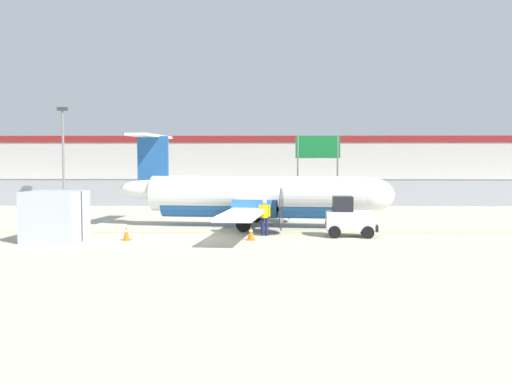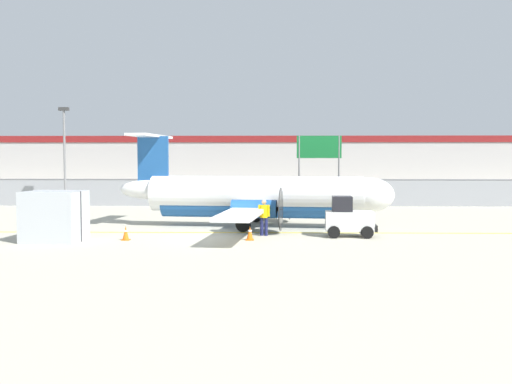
{
  "view_description": "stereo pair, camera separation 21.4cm",
  "coord_description": "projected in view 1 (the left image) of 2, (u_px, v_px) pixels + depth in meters",
  "views": [
    {
      "loc": [
        1.71,
        -25.72,
        3.57
      ],
      "look_at": [
        1.26,
        5.46,
        1.8
      ],
      "focal_mm": 40.0,
      "sensor_mm": 36.0,
      "label": 1
    },
    {
      "loc": [
        1.93,
        -25.72,
        3.57
      ],
      "look_at": [
        1.26,
        5.46,
        1.8
      ],
      "focal_mm": 40.0,
      "sensor_mm": 36.0,
      "label": 2
    }
  ],
  "objects": [
    {
      "name": "ground_plane",
      "position": [
        229.0,
        233.0,
        27.9
      ],
      "size": [
        140.0,
        140.0,
        0.01
      ],
      "color": "#B2AD99"
    },
    {
      "name": "perimeter_fence",
      "position": [
        242.0,
        192.0,
        43.81
      ],
      "size": [
        98.0,
        0.1,
        2.1
      ],
      "color": "gray",
      "rests_on": "ground"
    },
    {
      "name": "parking_lot_strip",
      "position": [
        247.0,
        196.0,
        55.35
      ],
      "size": [
        98.0,
        17.0,
        0.12
      ],
      "color": "#38383A",
      "rests_on": "ground"
    },
    {
      "name": "background_building",
      "position": [
        251.0,
        162.0,
        73.62
      ],
      "size": [
        91.0,
        8.1,
        6.5
      ],
      "color": "#BCB7B2",
      "rests_on": "ground"
    },
    {
      "name": "commuter_airplane",
      "position": [
        261.0,
        197.0,
        30.21
      ],
      "size": [
        14.79,
        16.08,
        4.92
      ],
      "rotation": [
        0.0,
        0.0,
        -0.12
      ],
      "color": "white",
      "rests_on": "ground"
    },
    {
      "name": "baggage_tug",
      "position": [
        349.0,
        218.0,
        26.41
      ],
      "size": [
        2.39,
        1.5,
        1.88
      ],
      "rotation": [
        0.0,
        0.0,
        -0.06
      ],
      "color": "silver",
      "rests_on": "ground"
    },
    {
      "name": "ground_crew_worker",
      "position": [
        265.0,
        215.0,
        26.74
      ],
      "size": [
        0.55,
        0.36,
        1.7
      ],
      "rotation": [
        0.0,
        0.0,
        4.65
      ],
      "color": "#191E4C",
      "rests_on": "ground"
    },
    {
      "name": "cargo_container",
      "position": [
        55.0,
        216.0,
        24.82
      ],
      "size": [
        2.55,
        2.19,
        2.2
      ],
      "rotation": [
        0.0,
        0.0,
        -0.08
      ],
      "color": "#B7BCC1",
      "rests_on": "ground"
    },
    {
      "name": "traffic_cone_near_left",
      "position": [
        346.0,
        219.0,
        31.13
      ],
      "size": [
        0.36,
        0.36,
        0.64
      ],
      "color": "orange",
      "rests_on": "ground"
    },
    {
      "name": "traffic_cone_near_right",
      "position": [
        126.0,
        233.0,
        25.22
      ],
      "size": [
        0.36,
        0.36,
        0.64
      ],
      "color": "orange",
      "rests_on": "ground"
    },
    {
      "name": "traffic_cone_far_left",
      "position": [
        251.0,
        233.0,
        25.28
      ],
      "size": [
        0.36,
        0.36,
        0.64
      ],
      "color": "orange",
      "rests_on": "ground"
    },
    {
      "name": "parked_car_0",
      "position": [
        90.0,
        188.0,
        54.8
      ],
      "size": [
        4.34,
        2.31,
        1.58
      ],
      "rotation": [
        0.0,
        0.0,
        3.24
      ],
      "color": "silver",
      "rests_on": "parking_lot_strip"
    },
    {
      "name": "parked_car_1",
      "position": [
        150.0,
        187.0,
        55.79
      ],
      "size": [
        4.22,
        2.04,
        1.58
      ],
      "rotation": [
        0.0,
        0.0,
        0.01
      ],
      "color": "navy",
      "rests_on": "parking_lot_strip"
    },
    {
      "name": "parked_car_2",
      "position": [
        192.0,
        188.0,
        53.27
      ],
      "size": [
        4.28,
        2.16,
        1.58
      ],
      "rotation": [
        0.0,
        0.0,
        -0.05
      ],
      "color": "red",
      "rests_on": "parking_lot_strip"
    },
    {
      "name": "parked_car_3",
      "position": [
        240.0,
        187.0,
        56.33
      ],
      "size": [
        4.27,
        2.14,
        1.58
      ],
      "rotation": [
        0.0,
        0.0,
        -0.04
      ],
      "color": "red",
      "rests_on": "parking_lot_strip"
    },
    {
      "name": "parked_car_4",
      "position": [
        304.0,
        188.0,
        54.26
      ],
      "size": [
        4.25,
        2.1,
        1.58
      ],
      "rotation": [
        0.0,
        0.0,
        -0.03
      ],
      "color": "#19662D",
      "rests_on": "parking_lot_strip"
    },
    {
      "name": "parked_car_5",
      "position": [
        351.0,
        186.0,
        58.7
      ],
      "size": [
        4.38,
        2.41,
        1.58
      ],
      "rotation": [
        0.0,
        0.0,
        0.13
      ],
      "color": "gray",
      "rests_on": "parking_lot_strip"
    },
    {
      "name": "parked_car_6",
      "position": [
        427.0,
        191.0,
        48.77
      ],
      "size": [
        4.36,
        2.35,
        1.58
      ],
      "rotation": [
        0.0,
        0.0,
        3.25
      ],
      "color": "silver",
      "rests_on": "parking_lot_strip"
    },
    {
      "name": "apron_light_pole",
      "position": [
        63.0,
        149.0,
        40.27
      ],
      "size": [
        0.7,
        0.3,
        7.27
      ],
      "color": "slate",
      "rests_on": "ground"
    },
    {
      "name": "highway_sign",
      "position": [
        318.0,
        153.0,
        45.87
      ],
      "size": [
        3.6,
        0.14,
        5.5
      ],
      "color": "slate",
      "rests_on": "ground"
    }
  ]
}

